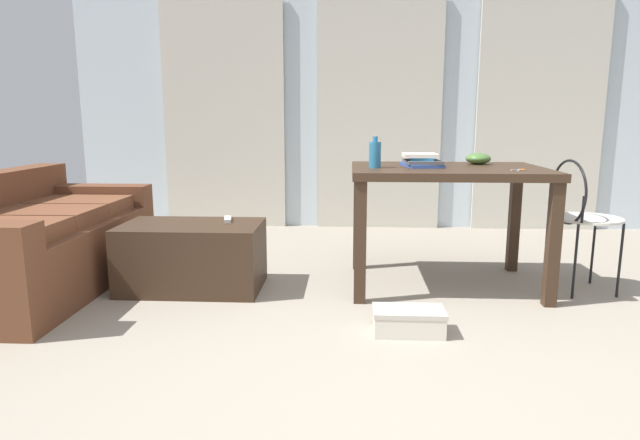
{
  "coord_description": "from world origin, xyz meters",
  "views": [
    {
      "loc": [
        -0.29,
        -2.01,
        1.09
      ],
      "look_at": [
        -0.48,
        1.48,
        0.43
      ],
      "focal_mm": 30.41,
      "sensor_mm": 36.0,
      "label": 1
    }
  ],
  "objects_px": {
    "bowl": "(478,159)",
    "book_stack": "(421,161)",
    "craft_table": "(447,184)",
    "shoebox": "(409,321)",
    "couch": "(33,243)",
    "coffee_table": "(193,256)",
    "bottle_near": "(375,154)",
    "scissors": "(520,170)",
    "wire_chair": "(578,209)",
    "tv_remote_primary": "(228,219)"
  },
  "relations": [
    {
      "from": "craft_table",
      "to": "shoebox",
      "type": "height_order",
      "value": "craft_table"
    },
    {
      "from": "wire_chair",
      "to": "couch",
      "type": "bearing_deg",
      "value": -177.88
    },
    {
      "from": "coffee_table",
      "to": "shoebox",
      "type": "xyz_separation_m",
      "value": [
        1.32,
        -0.68,
        -0.15
      ]
    },
    {
      "from": "bowl",
      "to": "wire_chair",
      "type": "bearing_deg",
      "value": -28.84
    },
    {
      "from": "shoebox",
      "to": "coffee_table",
      "type": "bearing_deg",
      "value": 152.71
    },
    {
      "from": "bottle_near",
      "to": "book_stack",
      "type": "xyz_separation_m",
      "value": [
        0.3,
        0.1,
        -0.05
      ]
    },
    {
      "from": "couch",
      "to": "book_stack",
      "type": "distance_m",
      "value": 2.55
    },
    {
      "from": "couch",
      "to": "wire_chair",
      "type": "xyz_separation_m",
      "value": [
        3.46,
        0.13,
        0.23
      ]
    },
    {
      "from": "couch",
      "to": "bowl",
      "type": "relative_size",
      "value": 10.48
    },
    {
      "from": "tv_remote_primary",
      "to": "couch",
      "type": "bearing_deg",
      "value": 175.44
    },
    {
      "from": "coffee_table",
      "to": "bottle_near",
      "type": "xyz_separation_m",
      "value": [
        1.16,
        0.08,
        0.65
      ]
    },
    {
      "from": "couch",
      "to": "bottle_near",
      "type": "distance_m",
      "value": 2.26
    },
    {
      "from": "tv_remote_primary",
      "to": "book_stack",
      "type": "bearing_deg",
      "value": -9.1
    },
    {
      "from": "bowl",
      "to": "shoebox",
      "type": "bearing_deg",
      "value": -117.54
    },
    {
      "from": "bottle_near",
      "to": "scissors",
      "type": "distance_m",
      "value": 0.88
    },
    {
      "from": "craft_table",
      "to": "wire_chair",
      "type": "distance_m",
      "value": 0.82
    },
    {
      "from": "bottle_near",
      "to": "shoebox",
      "type": "xyz_separation_m",
      "value": [
        0.15,
        -0.76,
        -0.8
      ]
    },
    {
      "from": "bowl",
      "to": "scissors",
      "type": "xyz_separation_m",
      "value": [
        0.15,
        -0.42,
        -0.04
      ]
    },
    {
      "from": "coffee_table",
      "to": "tv_remote_primary",
      "type": "relative_size",
      "value": 5.25
    },
    {
      "from": "wire_chair",
      "to": "scissors",
      "type": "bearing_deg",
      "value": -164.9
    },
    {
      "from": "scissors",
      "to": "tv_remote_primary",
      "type": "xyz_separation_m",
      "value": [
        -1.82,
        0.15,
        -0.35
      ]
    },
    {
      "from": "craft_table",
      "to": "bowl",
      "type": "bearing_deg",
      "value": 42.66
    },
    {
      "from": "couch",
      "to": "scissors",
      "type": "distance_m",
      "value": 3.09
    },
    {
      "from": "bottle_near",
      "to": "book_stack",
      "type": "height_order",
      "value": "bottle_near"
    },
    {
      "from": "bottle_near",
      "to": "coffee_table",
      "type": "bearing_deg",
      "value": -176.17
    },
    {
      "from": "book_stack",
      "to": "scissors",
      "type": "distance_m",
      "value": 0.6
    },
    {
      "from": "craft_table",
      "to": "bottle_near",
      "type": "xyz_separation_m",
      "value": [
        -0.47,
        -0.09,
        0.19
      ]
    },
    {
      "from": "couch",
      "to": "tv_remote_primary",
      "type": "height_order",
      "value": "couch"
    },
    {
      "from": "couch",
      "to": "wire_chair",
      "type": "bearing_deg",
      "value": 2.12
    },
    {
      "from": "couch",
      "to": "shoebox",
      "type": "height_order",
      "value": "couch"
    },
    {
      "from": "craft_table",
      "to": "tv_remote_primary",
      "type": "bearing_deg",
      "value": -178.04
    },
    {
      "from": "bowl",
      "to": "book_stack",
      "type": "bearing_deg",
      "value": -153.13
    },
    {
      "from": "wire_chair",
      "to": "tv_remote_primary",
      "type": "distance_m",
      "value": 2.23
    },
    {
      "from": "craft_table",
      "to": "bowl",
      "type": "distance_m",
      "value": 0.36
    },
    {
      "from": "bowl",
      "to": "tv_remote_primary",
      "type": "distance_m",
      "value": 1.73
    },
    {
      "from": "wire_chair",
      "to": "shoebox",
      "type": "bearing_deg",
      "value": -145.84
    },
    {
      "from": "coffee_table",
      "to": "shoebox",
      "type": "distance_m",
      "value": 1.49
    },
    {
      "from": "book_stack",
      "to": "tv_remote_primary",
      "type": "xyz_separation_m",
      "value": [
        -1.26,
        -0.07,
        -0.38
      ]
    },
    {
      "from": "coffee_table",
      "to": "book_stack",
      "type": "relative_size",
      "value": 2.68
    },
    {
      "from": "craft_table",
      "to": "scissors",
      "type": "distance_m",
      "value": 0.46
    },
    {
      "from": "craft_table",
      "to": "couch",
      "type": "bearing_deg",
      "value": -175.42
    },
    {
      "from": "couch",
      "to": "book_stack",
      "type": "bearing_deg",
      "value": 5.29
    },
    {
      "from": "craft_table",
      "to": "book_stack",
      "type": "relative_size",
      "value": 3.69
    },
    {
      "from": "coffee_table",
      "to": "book_stack",
      "type": "distance_m",
      "value": 1.6
    },
    {
      "from": "couch",
      "to": "coffee_table",
      "type": "xyz_separation_m",
      "value": [
        1.02,
        0.05,
        -0.09
      ]
    },
    {
      "from": "coffee_table",
      "to": "bowl",
      "type": "xyz_separation_m",
      "value": [
        1.87,
        0.39,
        0.61
      ]
    },
    {
      "from": "bottle_near",
      "to": "bowl",
      "type": "distance_m",
      "value": 0.78
    },
    {
      "from": "coffee_table",
      "to": "wire_chair",
      "type": "height_order",
      "value": "wire_chair"
    },
    {
      "from": "bowl",
      "to": "shoebox",
      "type": "distance_m",
      "value": 1.42
    },
    {
      "from": "couch",
      "to": "coffee_table",
      "type": "bearing_deg",
      "value": 2.75
    }
  ]
}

